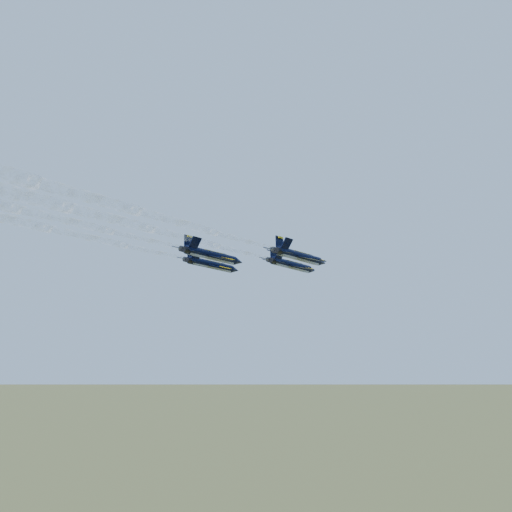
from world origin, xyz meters
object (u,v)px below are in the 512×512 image
(jet_left, at_px, (212,265))
(jet_right, at_px, (300,256))
(jet_lead, at_px, (292,265))
(jet_slot, at_px, (212,256))

(jet_left, height_order, jet_right, same)
(jet_lead, bearing_deg, jet_slot, -91.43)
(jet_right, relative_size, jet_slot, 1.00)
(jet_lead, relative_size, jet_slot, 1.00)
(jet_left, bearing_deg, jet_slot, -45.54)
(jet_lead, xyz_separation_m, jet_left, (-14.68, -6.12, 0.00))
(jet_lead, distance_m, jet_left, 15.90)
(jet_right, distance_m, jet_slot, 15.36)
(jet_lead, relative_size, jet_left, 1.00)
(jet_left, bearing_deg, jet_right, -1.50)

